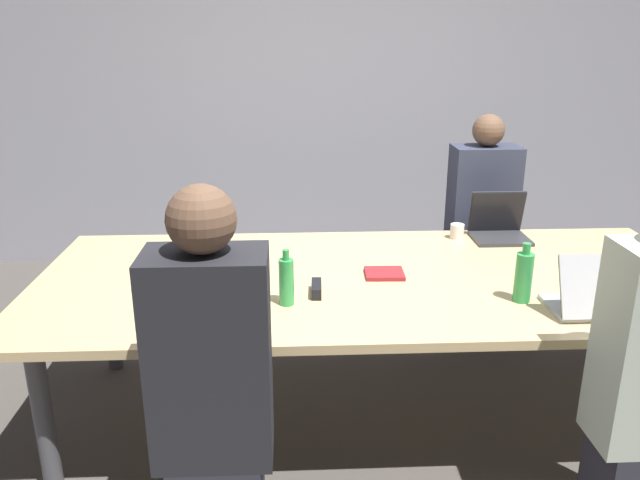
% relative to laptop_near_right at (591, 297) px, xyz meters
% --- Properties ---
extents(ground_plane, '(24.00, 24.00, 0.00)m').
position_rel_laptop_near_right_xyz_m(ground_plane, '(-0.83, 0.46, -0.82)').
color(ground_plane, '#4C4742').
extents(curtain_wall, '(12.00, 0.06, 2.80)m').
position_rel_laptop_near_right_xyz_m(curtain_wall, '(-0.83, 2.80, 0.58)').
color(curtain_wall, '#9999A3').
rests_on(curtain_wall, ground_plane).
extents(conference_table, '(3.20, 1.37, 0.74)m').
position_rel_laptop_near_right_xyz_m(conference_table, '(-0.83, 0.46, -0.13)').
color(conference_table, '#D6B77F').
rests_on(conference_table, ground_plane).
extents(laptop_near_right, '(0.31, 0.27, 0.26)m').
position_rel_laptop_near_right_xyz_m(laptop_near_right, '(0.00, 0.00, 0.00)').
color(laptop_near_right, '#B7B7BC').
rests_on(laptop_near_right, conference_table).
extents(bottle_near_right, '(0.07, 0.07, 0.26)m').
position_rel_laptop_near_right_xyz_m(bottle_near_right, '(-0.23, 0.14, 0.04)').
color(bottle_near_right, green).
rests_on(bottle_near_right, conference_table).
extents(laptop_near_left, '(0.36, 0.27, 0.27)m').
position_rel_laptop_near_right_xyz_m(laptop_near_left, '(-1.53, 0.03, 0.00)').
color(laptop_near_left, silver).
rests_on(laptop_near_left, conference_table).
extents(person_near_left, '(0.40, 0.24, 1.41)m').
position_rel_laptop_near_right_xyz_m(person_near_left, '(-1.50, -0.44, -0.13)').
color(person_near_left, '#2D2D38').
rests_on(person_near_left, ground_plane).
extents(bottle_near_left, '(0.06, 0.06, 0.25)m').
position_rel_laptop_near_right_xyz_m(bottle_near_left, '(-1.25, 0.15, 0.03)').
color(bottle_near_left, green).
rests_on(bottle_near_left, conference_table).
extents(laptop_far_right, '(0.31, 0.26, 0.26)m').
position_rel_laptop_near_right_xyz_m(laptop_far_right, '(-0.06, 1.00, -0.00)').
color(laptop_far_right, '#333338').
rests_on(laptop_far_right, conference_table).
extents(person_far_right, '(0.40, 0.24, 1.38)m').
position_rel_laptop_near_right_xyz_m(person_far_right, '(-0.04, 1.38, -0.15)').
color(person_far_right, '#2D2D38').
rests_on(person_far_right, ground_plane).
extents(cup_far_right, '(0.08, 0.08, 0.08)m').
position_rel_laptop_near_right_xyz_m(cup_far_right, '(-0.29, 1.00, -0.03)').
color(cup_far_right, white).
rests_on(cup_far_right, conference_table).
extents(stapler, '(0.05, 0.15, 0.05)m').
position_rel_laptop_near_right_xyz_m(stapler, '(-1.11, 0.26, -0.05)').
color(stapler, black).
rests_on(stapler, conference_table).
extents(notebook, '(0.19, 0.16, 0.02)m').
position_rel_laptop_near_right_xyz_m(notebook, '(-0.78, 0.46, -0.06)').
color(notebook, maroon).
rests_on(notebook, conference_table).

